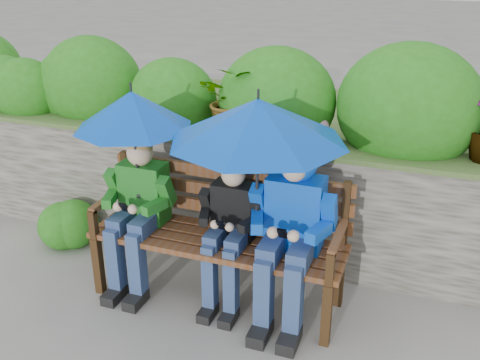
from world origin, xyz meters
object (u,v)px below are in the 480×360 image
(park_bench, at_px, (220,227))
(boy_right, at_px, (291,221))
(boy_left, at_px, (138,206))
(umbrella_left, at_px, (133,110))
(umbrella_right, at_px, (258,120))
(boy_middle, at_px, (230,226))

(park_bench, xyz_separation_m, boy_right, (0.55, -0.08, 0.19))
(boy_left, xyz_separation_m, boy_right, (1.17, 0.01, 0.08))
(umbrella_left, xyz_separation_m, umbrella_right, (0.92, -0.02, 0.03))
(park_bench, relative_size, boy_middle, 1.69)
(boy_middle, bearing_deg, boy_left, -179.35)
(boy_middle, bearing_deg, park_bench, 142.00)
(boy_middle, distance_m, boy_right, 0.46)
(boy_right, relative_size, umbrella_left, 1.46)
(boy_right, xyz_separation_m, umbrella_right, (-0.24, -0.01, 0.67))
(boy_right, bearing_deg, boy_middle, 179.65)
(boy_left, relative_size, umbrella_left, 1.36)
(umbrella_right, bearing_deg, umbrella_left, 178.53)
(boy_right, height_order, umbrella_left, umbrella_left)
(park_bench, xyz_separation_m, umbrella_left, (-0.61, -0.07, 0.84))
(park_bench, bearing_deg, boy_middle, -38.00)
(boy_right, bearing_deg, park_bench, 171.21)
(boy_middle, relative_size, boy_right, 0.87)
(park_bench, xyz_separation_m, boy_middle, (0.10, -0.08, 0.07))
(park_bench, height_order, umbrella_right, umbrella_right)
(boy_right, distance_m, umbrella_left, 1.32)
(boy_left, height_order, umbrella_left, umbrella_left)
(boy_right, relative_size, umbrella_right, 1.07)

